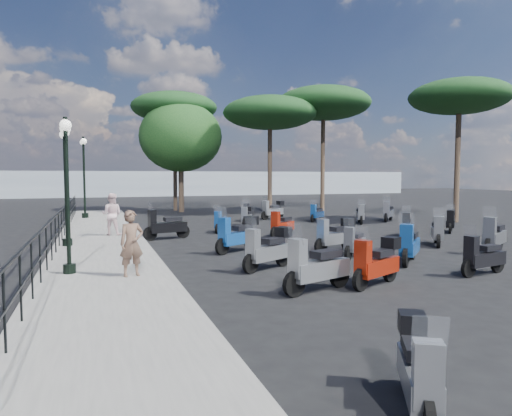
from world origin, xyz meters
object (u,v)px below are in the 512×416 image
object	(u,v)px
scooter_12	(409,245)
scooter_27	(388,213)
lamp_post_1	(66,178)
scooter_1	(316,268)
scooter_25	(437,232)
pine_3	(459,97)
pedestrian_far	(112,214)
scooter_11	(483,257)
lamp_post_2	(84,172)
scooter_26	(451,221)
scooter_9	(248,213)
scooter_4	(221,223)
lamp_post_0	(67,185)
scooter_15	(273,210)
woman	(132,243)
pine_2	(174,108)
scooter_6	(354,243)
scooter_19	(407,226)
scooter_5	(377,263)
scooter_13	(335,236)
scooter_20	(360,215)
scooter_8	(247,217)
scooter_2	(268,249)
scooter_18	(494,237)
scooter_21	(317,214)
pine_1	(323,104)
scooter_14	(282,225)
scooter_0	(419,371)
pine_0	(270,113)
scooter_3	(166,226)
broadleaf_tree	(181,137)

from	to	relation	value
scooter_12	scooter_27	size ratio (longest dim) A/B	1.08
lamp_post_1	scooter_1	distance (m)	9.38
scooter_25	pine_3	bearing A→B (deg)	-99.71
scooter_1	pedestrian_far	bearing A→B (deg)	2.30
scooter_11	lamp_post_2	bearing A→B (deg)	17.38
scooter_26	pine_3	bearing A→B (deg)	-91.17
scooter_9	pine_3	size ratio (longest dim) A/B	0.19
scooter_4	scooter_11	xyz separation A→B (m)	(3.77, -10.39, 0.02)
lamp_post_0	scooter_15	xyz separation A→B (m)	(10.04, 12.39, -1.71)
woman	pedestrian_far	size ratio (longest dim) A/B	0.93
lamp_post_1	pine_2	xyz separation A→B (m)	(6.23, 16.08, 4.79)
scooter_6	scooter_19	xyz separation A→B (m)	(4.41, 3.25, 0.03)
scooter_11	scooter_19	world-z (taller)	scooter_19
scooter_5	scooter_11	world-z (taller)	scooter_5
lamp_post_1	pine_2	bearing A→B (deg)	62.80
scooter_13	scooter_27	distance (m)	10.83
scooter_9	scooter_20	size ratio (longest dim) A/B	0.94
scooter_4	pedestrian_far	bearing A→B (deg)	41.38
scooter_8	scooter_15	world-z (taller)	scooter_15
scooter_13	pine_3	size ratio (longest dim) A/B	0.23
scooter_6	scooter_9	size ratio (longest dim) A/B	0.87
scooter_2	pine_2	bearing A→B (deg)	-31.26
scooter_1	pine_3	distance (m)	18.17
lamp_post_2	scooter_18	size ratio (longest dim) A/B	2.62
woman	scooter_2	xyz separation A→B (m)	(3.42, 0.29, -0.37)
pedestrian_far	scooter_4	size ratio (longest dim) A/B	1.23
lamp_post_2	scooter_15	xyz separation A→B (m)	(9.95, -2.69, -2.15)
scooter_21	pine_1	bearing A→B (deg)	-69.60
lamp_post_1	scooter_4	world-z (taller)	lamp_post_1
scooter_6	scooter_26	size ratio (longest dim) A/B	0.98
lamp_post_2	scooter_13	world-z (taller)	lamp_post_2
scooter_5	scooter_13	xyz separation A→B (m)	(1.42, 4.36, 0.01)
scooter_15	scooter_21	world-z (taller)	scooter_15
scooter_25	scooter_14	bearing A→B (deg)	-5.38
scooter_14	scooter_2	bearing A→B (deg)	116.56
scooter_27	pine_1	distance (m)	9.41
lamp_post_1	scooter_4	bearing A→B (deg)	19.81
scooter_1	scooter_21	size ratio (longest dim) A/B	1.49
scooter_19	scooter_4	bearing A→B (deg)	9.59
scooter_12	pine_3	world-z (taller)	pine_3
scooter_0	scooter_5	bearing A→B (deg)	-89.47
pine_0	pine_3	size ratio (longest dim) A/B	1.01
scooter_4	scooter_13	size ratio (longest dim) A/B	0.78
lamp_post_2	scooter_26	xyz separation A→B (m)	(14.98, -10.83, -2.19)
scooter_18	pine_0	bearing A→B (deg)	-24.93
scooter_15	scooter_20	size ratio (longest dim) A/B	1.07
scooter_4	scooter_5	world-z (taller)	scooter_5
scooter_5	scooter_9	size ratio (longest dim) A/B	1.14
lamp_post_0	scooter_3	size ratio (longest dim) A/B	1.97
scooter_25	broadleaf_tree	size ratio (longest dim) A/B	0.19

